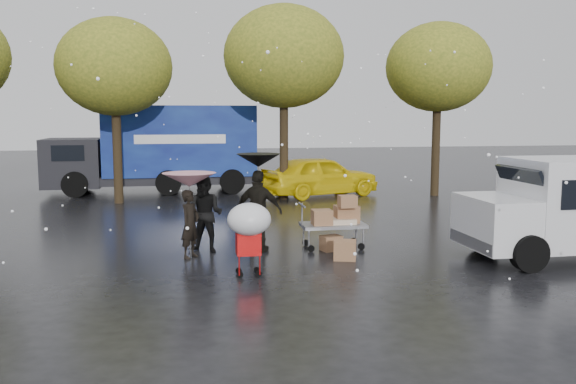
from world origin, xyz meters
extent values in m
plane|color=black|center=(0.00, 0.00, 0.00)|extent=(90.00, 90.00, 0.00)
imported|color=black|center=(-1.13, 1.01, 0.75)|extent=(0.61, 0.66, 1.51)
imported|color=black|center=(-0.78, 1.53, 0.88)|extent=(1.06, 0.98, 1.76)
imported|color=black|center=(0.42, 1.33, 0.94)|extent=(1.20, 0.89, 1.89)
cylinder|color=#4C4C4C|center=(-1.13, 1.01, 0.87)|extent=(0.02, 0.02, 1.73)
cone|color=#DC5A6E|center=(-1.13, 1.01, 1.73)|extent=(1.17, 1.17, 0.30)
sphere|color=#4C4C4C|center=(-1.13, 1.01, 1.76)|extent=(0.06, 0.06, 0.06)
cylinder|color=#4C4C4C|center=(0.42, 1.33, 1.06)|extent=(0.02, 0.02, 2.11)
cone|color=black|center=(0.42, 1.33, 2.11)|extent=(1.01, 1.01, 0.30)
sphere|color=#4C4C4C|center=(0.42, 1.33, 2.14)|extent=(0.06, 0.06, 0.06)
cube|color=slate|center=(2.20, 1.42, 0.55)|extent=(1.50, 0.80, 0.08)
cylinder|color=slate|center=(1.45, 1.42, 0.80)|extent=(0.04, 0.04, 0.60)
cube|color=brown|center=(2.55, 1.52, 0.79)|extent=(0.55, 0.45, 0.40)
cube|color=brown|center=(1.90, 1.32, 0.77)|extent=(0.45, 0.40, 0.35)
cube|color=brown|center=(2.50, 1.27, 1.13)|extent=(0.40, 0.35, 0.28)
cube|color=#C9AE8C|center=(2.25, 1.42, 0.65)|extent=(0.90, 0.55, 0.12)
cylinder|color=black|center=(1.60, 1.10, 0.08)|extent=(0.16, 0.05, 0.16)
cylinder|color=black|center=(1.60, 1.74, 0.08)|extent=(0.16, 0.05, 0.16)
cylinder|color=black|center=(2.80, 1.10, 0.08)|extent=(0.16, 0.05, 0.16)
cylinder|color=black|center=(2.80, 1.74, 0.08)|extent=(0.16, 0.05, 0.16)
cube|color=#A80909|center=(-0.04, -0.69, 0.65)|extent=(0.47, 0.41, 0.45)
cylinder|color=#A80909|center=(-0.04, -0.88, 1.02)|extent=(0.42, 0.02, 0.02)
cylinder|color=#4C4C4C|center=(-0.04, -0.88, 0.95)|extent=(0.02, 0.02, 0.60)
ellipsoid|color=white|center=(-0.04, -0.88, 1.15)|extent=(0.84, 0.84, 0.63)
cylinder|color=black|center=(-0.22, -0.85, 0.06)|extent=(0.12, 0.04, 0.12)
cylinder|color=black|center=(-0.22, -0.53, 0.06)|extent=(0.12, 0.04, 0.12)
cylinder|color=black|center=(0.14, -0.85, 0.06)|extent=(0.12, 0.04, 0.12)
cylinder|color=black|center=(0.14, -0.53, 0.06)|extent=(0.12, 0.04, 0.12)
cube|color=white|center=(5.33, -0.48, 0.85)|extent=(1.20, 1.95, 1.10)
cube|color=black|center=(5.88, -0.48, 1.70)|extent=(0.37, 1.70, 0.67)
cube|color=slate|center=(4.78, -0.48, 0.45)|extent=(0.12, 1.90, 0.25)
cylinder|color=black|center=(5.53, -1.43, 0.38)|extent=(0.76, 0.28, 0.76)
cylinder|color=black|center=(5.53, 0.47, 0.38)|extent=(0.76, 0.28, 0.76)
cube|color=navy|center=(-1.28, 12.96, 2.10)|extent=(6.00, 2.50, 2.80)
cube|color=black|center=(-5.48, 12.96, 1.25)|extent=(2.20, 2.40, 1.90)
cube|color=black|center=(-2.28, 12.96, 0.55)|extent=(8.00, 2.30, 0.35)
cube|color=white|center=(-1.28, 11.70, 2.20)|extent=(3.50, 0.03, 0.35)
cylinder|color=black|center=(-5.28, 11.81, 0.50)|extent=(1.00, 0.30, 1.00)
cylinder|color=black|center=(-5.28, 14.11, 0.50)|extent=(1.00, 0.30, 1.00)
cylinder|color=black|center=(0.72, 11.81, 0.50)|extent=(1.00, 0.30, 1.00)
cylinder|color=black|center=(0.72, 14.11, 0.50)|extent=(1.00, 0.30, 1.00)
cube|color=brown|center=(2.17, 0.23, 0.21)|extent=(0.57, 0.51, 0.43)
cube|color=brown|center=(2.09, 1.16, 0.18)|extent=(0.53, 0.46, 0.35)
imported|color=yellow|center=(4.02, 10.59, 0.79)|extent=(4.99, 3.22, 1.58)
cylinder|color=black|center=(-3.50, 10.00, 2.24)|extent=(0.32, 0.32, 4.48)
ellipsoid|color=#4C5D1A|center=(-3.50, 10.00, 4.80)|extent=(4.00, 4.00, 3.40)
cylinder|color=black|center=(2.50, 10.00, 2.45)|extent=(0.32, 0.32, 4.90)
ellipsoid|color=#4C5D1A|center=(2.50, 10.00, 5.25)|extent=(4.40, 4.40, 3.74)
cylinder|color=black|center=(8.50, 10.00, 2.31)|extent=(0.32, 0.32, 4.62)
ellipsoid|color=#4C5D1A|center=(8.50, 10.00, 4.95)|extent=(4.00, 4.00, 3.40)
camera|label=1|loc=(-1.33, -12.33, 3.13)|focal=38.00mm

